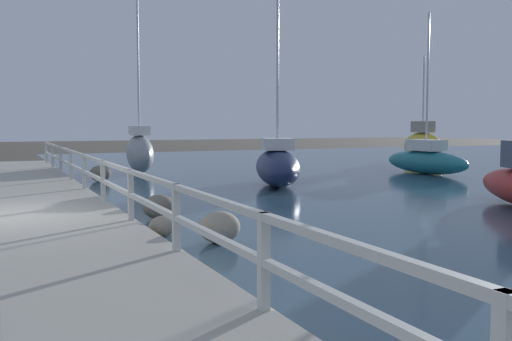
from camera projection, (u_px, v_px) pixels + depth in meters
railing at (115, 179)px, 12.45m from camera, size 0.10×32.50×0.96m
boulder_near_dock at (159, 207)px, 13.12m from camera, size 0.71×0.64×0.54m
boulder_water_edge at (100, 173)px, 21.60m from camera, size 0.77×0.69×0.57m
boulder_far_strip at (163, 226)px, 11.11m from camera, size 0.51×0.46×0.38m
boulder_upstream at (219, 227)px, 10.49m from camera, size 0.75×0.67×0.56m
sailboat_teal at (426, 160)px, 24.70m from camera, size 1.26×4.72×6.56m
sailboat_gray at (139, 152)px, 25.55m from camera, size 1.59×5.02×7.33m
sailboat_navy at (277, 165)px, 20.10m from camera, size 3.22×5.41×7.71m
sailboat_yellow at (422, 145)px, 32.87m from camera, size 1.57×3.91×5.74m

